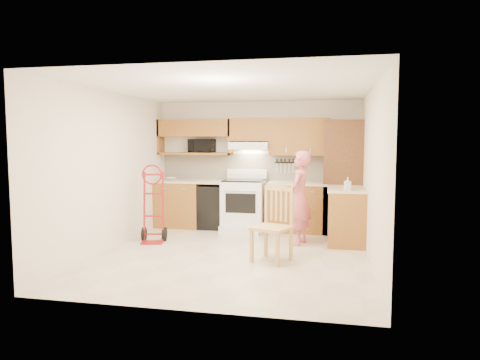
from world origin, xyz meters
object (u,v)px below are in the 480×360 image
(microwave, at_px, (202,146))
(range, at_px, (243,201))
(person, at_px, (299,198))
(dining_chair, at_px, (272,225))
(hand_truck, at_px, (153,207))

(microwave, height_order, range, microwave)
(microwave, height_order, person, microwave)
(dining_chair, bearing_deg, microwave, 147.54)
(microwave, bearing_deg, hand_truck, -100.02)
(person, distance_m, hand_truck, 2.49)
(hand_truck, bearing_deg, dining_chair, -31.66)
(person, height_order, hand_truck, person)
(microwave, distance_m, hand_truck, 1.90)
(range, distance_m, dining_chair, 2.19)
(hand_truck, distance_m, dining_chair, 2.28)
(hand_truck, bearing_deg, microwave, 63.43)
(range, height_order, person, person)
(person, height_order, dining_chair, person)
(range, distance_m, hand_truck, 1.82)
(range, bearing_deg, person, -37.99)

